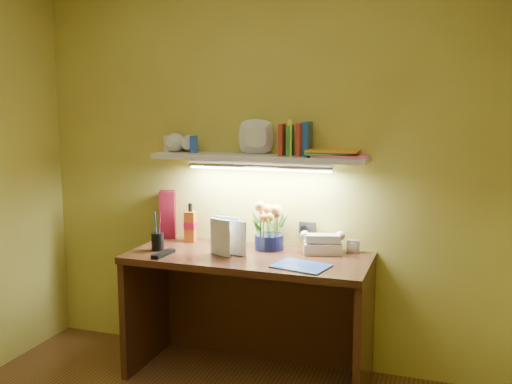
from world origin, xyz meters
TOP-DOWN VIEW (x-y plane):
  - desk at (0.00, 1.20)m, footprint 1.40×0.60m
  - flower_bouquet at (0.07, 1.37)m, footprint 0.21×0.21m
  - telephone at (0.40, 1.38)m, footprint 0.25×0.22m
  - desk_clock at (0.57, 1.45)m, footprint 0.08×0.04m
  - whisky_bottle at (-0.45, 1.39)m, footprint 0.07×0.07m
  - whisky_box at (-0.64, 1.44)m, footprint 0.13×0.13m
  - pen_cup at (-0.55, 1.13)m, footprint 0.10×0.10m
  - art_card at (-0.22, 1.40)m, footprint 0.18×0.06m
  - tv_remote at (-0.46, 1.03)m, footprint 0.07×0.19m
  - blue_folder at (0.35, 1.05)m, footprint 0.32×0.27m
  - desk_book_a at (-0.14, 1.19)m, footprint 0.15×0.06m
  - desk_book_b at (-0.22, 1.16)m, footprint 0.15×0.08m
  - wall_shelf at (0.01, 1.38)m, footprint 1.31×0.32m

SIDE VIEW (x-z plane):
  - desk at x=0.00m, z-range 0.00..0.75m
  - blue_folder at x=0.35m, z-range 0.75..0.76m
  - tv_remote at x=-0.46m, z-range 0.75..0.77m
  - desk_clock at x=0.57m, z-range 0.75..0.82m
  - telephone at x=0.40m, z-range 0.75..0.88m
  - art_card at x=-0.22m, z-range 0.75..0.92m
  - pen_cup at x=-0.55m, z-range 0.75..0.93m
  - desk_book_a at x=-0.14m, z-range 0.75..0.95m
  - desk_book_b at x=-0.22m, z-range 0.75..0.96m
  - whisky_bottle at x=-0.45m, z-range 0.75..1.00m
  - whisky_box at x=-0.64m, z-range 0.75..1.06m
  - flower_bouquet at x=0.07m, z-range 0.75..1.06m
  - wall_shelf at x=0.01m, z-range 1.22..1.45m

